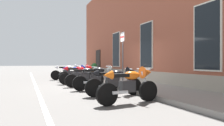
{
  "coord_description": "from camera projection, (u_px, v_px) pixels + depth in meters",
  "views": [
    {
      "loc": [
        9.32,
        -3.61,
        1.15
      ],
      "look_at": [
        -0.53,
        0.59,
        1.13
      ],
      "focal_mm": 32.12,
      "sensor_mm": 36.0,
      "label": 1
    }
  ],
  "objects": [
    {
      "name": "sidewalk",
      "position": [
        127.0,
        83.0,
        10.46
      ],
      "size": [
        30.0,
        2.43,
        0.15
      ],
      "primitive_type": "cube",
      "color": "gray",
      "rests_on": "ground_plane"
    },
    {
      "name": "motorcycle_black_naked",
      "position": [
        97.0,
        78.0,
        8.36
      ],
      "size": [
        0.62,
        2.02,
        1.02
      ],
      "color": "black",
      "rests_on": "ground_plane"
    },
    {
      "name": "motorcycle_white_sport",
      "position": [
        68.0,
        71.0,
        13.74
      ],
      "size": [
        0.62,
        2.19,
        1.07
      ],
      "color": "black",
      "rests_on": "ground_plane"
    },
    {
      "name": "motorcycle_grey_naked",
      "position": [
        85.0,
        77.0,
        9.62
      ],
      "size": [
        0.62,
        1.97,
        0.95
      ],
      "color": "black",
      "rests_on": "ground_plane"
    },
    {
      "name": "motorcycle_red_sport",
      "position": [
        79.0,
        73.0,
        10.89
      ],
      "size": [
        0.62,
        2.03,
        1.06
      ],
      "color": "black",
      "rests_on": "ground_plane"
    },
    {
      "name": "ground_plane",
      "position": [
        105.0,
        86.0,
        9.99
      ],
      "size": [
        140.0,
        140.0,
        0.0
      ],
      "primitive_type": "plane",
      "color": "#565451"
    },
    {
      "name": "brick_pub_facade",
      "position": [
        187.0,
        20.0,
        12.05
      ],
      "size": [
        24.0,
        5.78,
        7.46
      ],
      "color": "brown",
      "rests_on": "ground_plane"
    },
    {
      "name": "parking_sign",
      "position": [
        123.0,
        50.0,
        9.42
      ],
      "size": [
        0.36,
        0.07,
        2.47
      ],
      "color": "#4C4C51",
      "rests_on": "sidewalk"
    },
    {
      "name": "lane_stripe",
      "position": [
        37.0,
        89.0,
        8.73
      ],
      "size": [
        30.0,
        0.12,
        0.01
      ],
      "primitive_type": "cube",
      "color": "silver",
      "rests_on": "ground_plane"
    },
    {
      "name": "motorcycle_blue_sport",
      "position": [
        76.0,
        72.0,
        12.48
      ],
      "size": [
        0.63,
        1.99,
        1.02
      ],
      "color": "black",
      "rests_on": "ground_plane"
    },
    {
      "name": "motorcycle_orange_sport",
      "position": [
        131.0,
        83.0,
        5.68
      ],
      "size": [
        0.62,
        2.0,
        1.04
      ],
      "color": "black",
      "rests_on": "ground_plane"
    },
    {
      "name": "motorcycle_black_sport",
      "position": [
        116.0,
        80.0,
        6.96
      ],
      "size": [
        0.62,
        2.06,
        1.01
      ],
      "color": "black",
      "rests_on": "ground_plane"
    },
    {
      "name": "barrel_planter",
      "position": [
        94.0,
        71.0,
        14.37
      ],
      "size": [
        0.58,
        0.58,
        0.98
      ],
      "color": "brown",
      "rests_on": "sidewalk"
    }
  ]
}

